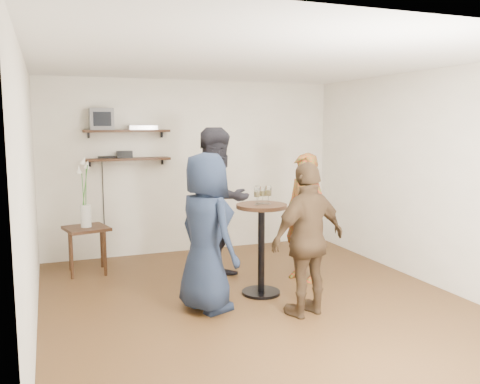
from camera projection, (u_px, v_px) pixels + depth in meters
name	position (u px, v px, depth m)	size (l,w,h in m)	color
room	(256.00, 185.00, 5.43)	(4.58, 5.08, 2.68)	#482D17
shelf_upper	(127.00, 131.00, 7.21)	(1.20, 0.25, 0.04)	black
shelf_lower	(128.00, 159.00, 7.26)	(1.20, 0.25, 0.04)	black
crt_monitor	(101.00, 119.00, 7.06)	(0.32, 0.30, 0.30)	#59595B
dvd_deck	(142.00, 128.00, 7.28)	(0.40, 0.24, 0.06)	silver
radio	(124.00, 154.00, 7.24)	(0.22, 0.10, 0.10)	black
power_strip	(109.00, 157.00, 7.21)	(0.30, 0.05, 0.03)	black
side_table	(87.00, 235.00, 6.63)	(0.62, 0.62, 0.62)	black
vase_lilies	(85.00, 205.00, 6.58)	(0.19, 0.19, 0.94)	silver
drinks_table	(261.00, 237.00, 5.79)	(0.58, 0.58, 1.05)	black
wine_glass_fl	(257.00, 193.00, 5.67)	(0.07, 0.07, 0.20)	silver
wine_glass_fr	(268.00, 192.00, 5.72)	(0.07, 0.07, 0.21)	silver
wine_glass_bl	(258.00, 192.00, 5.78)	(0.07, 0.07, 0.20)	silver
wine_glass_br	(263.00, 192.00, 5.75)	(0.06, 0.06, 0.19)	silver
person_plaid	(305.00, 217.00, 6.30)	(0.58, 0.38, 1.60)	#AC1B13
person_dark	(219.00, 204.00, 6.33)	(0.93, 0.72, 1.91)	black
person_navy	(206.00, 232.00, 5.28)	(0.81, 0.53, 1.67)	#161F32
person_brown	(308.00, 240.00, 5.15)	(0.93, 0.39, 1.58)	#3F2D1B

